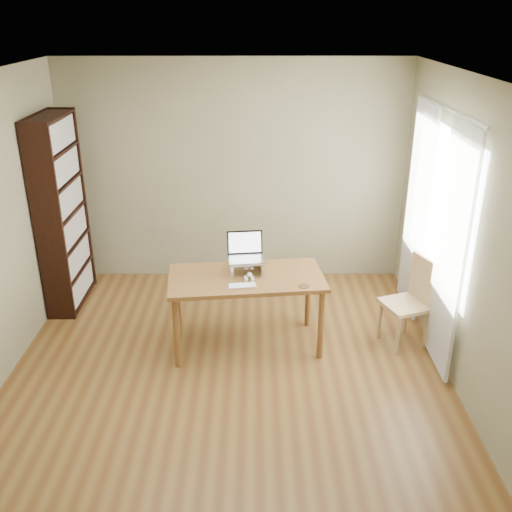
{
  "coord_description": "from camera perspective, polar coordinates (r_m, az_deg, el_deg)",
  "views": [
    {
      "loc": [
        0.25,
        -4.24,
        3.07
      ],
      "look_at": [
        0.25,
        0.59,
        0.97
      ],
      "focal_mm": 40.0,
      "sensor_mm": 36.0,
      "label": 1
    }
  ],
  "objects": [
    {
      "name": "laptop_stand",
      "position": [
        5.42,
        -0.97,
        -0.88
      ],
      "size": [
        0.32,
        0.25,
        0.13
      ],
      "rotation": [
        0.0,
        0.0,
        0.11
      ],
      "color": "silver",
      "rests_on": "desk"
    },
    {
      "name": "bookshelf",
      "position": [
        6.48,
        -18.84,
        4.06
      ],
      "size": [
        0.3,
        0.9,
        2.1
      ],
      "color": "black",
      "rests_on": "ground"
    },
    {
      "name": "chair",
      "position": [
        5.73,
        15.38,
        -4.24
      ],
      "size": [
        0.51,
        0.51,
        0.9
      ],
      "rotation": [
        0.0,
        0.0,
        0.36
      ],
      "color": "tan",
      "rests_on": "ground"
    },
    {
      "name": "keyboard",
      "position": [
        5.18,
        -1.36,
        -2.99
      ],
      "size": [
        0.28,
        0.15,
        0.02
      ],
      "rotation": [
        0.0,
        0.0,
        0.15
      ],
      "color": "silver",
      "rests_on": "desk"
    },
    {
      "name": "curtains",
      "position": [
        5.64,
        17.2,
        2.76
      ],
      "size": [
        0.03,
        1.9,
        2.25
      ],
      "color": "silver",
      "rests_on": "ground"
    },
    {
      "name": "coaster",
      "position": [
        5.2,
        4.78,
        -3.01
      ],
      "size": [
        0.1,
        0.1,
        0.01
      ],
      "primitive_type": "cylinder",
      "color": "brown",
      "rests_on": "desk"
    },
    {
      "name": "laptop",
      "position": [
        5.43,
        -0.97,
        0.44
      ],
      "size": [
        0.36,
        0.32,
        0.24
      ],
      "rotation": [
        0.0,
        0.0,
        0.11
      ],
      "color": "silver",
      "rests_on": "laptop_stand"
    },
    {
      "name": "desk",
      "position": [
        5.42,
        -0.97,
        -2.92
      ],
      "size": [
        1.53,
        0.89,
        0.75
      ],
      "rotation": [
        0.0,
        0.0,
        0.11
      ],
      "color": "brown",
      "rests_on": "ground"
    },
    {
      "name": "room",
      "position": [
        4.62,
        -2.76,
        0.95
      ],
      "size": [
        4.04,
        4.54,
        2.64
      ],
      "color": "brown",
      "rests_on": "ground"
    },
    {
      "name": "cat",
      "position": [
        5.45,
        -0.84,
        -0.94
      ],
      "size": [
        0.24,
        0.48,
        0.15
      ],
      "rotation": [
        0.0,
        0.0,
        0.12
      ],
      "color": "#4D453C",
      "rests_on": "desk"
    }
  ]
}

